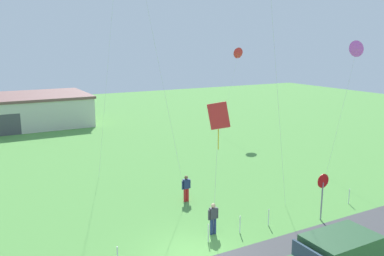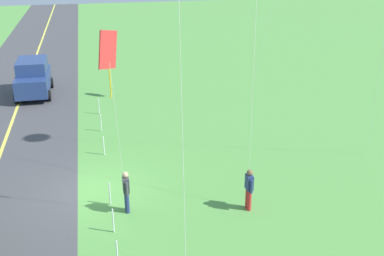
{
  "view_description": "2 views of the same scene",
  "coord_description": "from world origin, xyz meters",
  "px_view_note": "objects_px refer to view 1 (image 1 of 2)",
  "views": [
    {
      "loc": [
        -7.94,
        -14.26,
        9.18
      ],
      "look_at": [
        2.44,
        4.61,
        4.67
      ],
      "focal_mm": 37.54,
      "sensor_mm": 36.0,
      "label": 1
    },
    {
      "loc": [
        16.46,
        0.34,
        9.15
      ],
      "look_at": [
        0.37,
        4.01,
        2.47
      ],
      "focal_mm": 43.38,
      "sensor_mm": 36.0,
      "label": 2
    }
  ],
  "objects_px": {
    "stop_sign": "(323,188)",
    "kite_cyan_top": "(357,49)",
    "kite_green_far": "(238,53)",
    "person_adult_companion": "(186,188)",
    "kite_red_low": "(219,118)",
    "person_adult_near": "(213,218)",
    "warehouse_distant": "(4,112)"
  },
  "relations": [
    {
      "from": "person_adult_companion",
      "to": "warehouse_distant",
      "type": "xyz_separation_m",
      "value": [
        -7.66,
        29.33,
        0.89
      ]
    },
    {
      "from": "person_adult_near",
      "to": "kite_red_low",
      "type": "xyz_separation_m",
      "value": [
        0.04,
        -0.3,
        5.01
      ]
    },
    {
      "from": "stop_sign",
      "to": "kite_red_low",
      "type": "relative_size",
      "value": 0.38
    },
    {
      "from": "kite_red_low",
      "to": "kite_cyan_top",
      "type": "height_order",
      "value": "kite_cyan_top"
    },
    {
      "from": "stop_sign",
      "to": "kite_red_low",
      "type": "xyz_separation_m",
      "value": [
        -5.85,
        1.07,
        4.07
      ]
    },
    {
      "from": "kite_cyan_top",
      "to": "warehouse_distant",
      "type": "height_order",
      "value": "kite_cyan_top"
    },
    {
      "from": "kite_cyan_top",
      "to": "person_adult_near",
      "type": "bearing_deg",
      "value": -166.86
    },
    {
      "from": "person_adult_near",
      "to": "person_adult_companion",
      "type": "distance_m",
      "value": 4.41
    },
    {
      "from": "person_adult_companion",
      "to": "person_adult_near",
      "type": "bearing_deg",
      "value": -46.29
    },
    {
      "from": "stop_sign",
      "to": "person_adult_companion",
      "type": "bearing_deg",
      "value": 131.66
    },
    {
      "from": "stop_sign",
      "to": "warehouse_distant",
      "type": "height_order",
      "value": "warehouse_distant"
    },
    {
      "from": "person_adult_near",
      "to": "kite_green_far",
      "type": "xyz_separation_m",
      "value": [
        14.24,
        18.3,
        7.41
      ]
    },
    {
      "from": "kite_green_far",
      "to": "person_adult_near",
      "type": "bearing_deg",
      "value": -127.9
    },
    {
      "from": "stop_sign",
      "to": "warehouse_distant",
      "type": "relative_size",
      "value": 0.14
    },
    {
      "from": "person_adult_near",
      "to": "kite_cyan_top",
      "type": "bearing_deg",
      "value": -133.68
    },
    {
      "from": "stop_sign",
      "to": "kite_cyan_top",
      "type": "relative_size",
      "value": 0.27
    },
    {
      "from": "kite_red_low",
      "to": "kite_green_far",
      "type": "distance_m",
      "value": 23.53
    },
    {
      "from": "kite_green_far",
      "to": "warehouse_distant",
      "type": "distance_m",
      "value": 26.9
    },
    {
      "from": "kite_cyan_top",
      "to": "kite_green_far",
      "type": "bearing_deg",
      "value": 85.63
    },
    {
      "from": "kite_green_far",
      "to": "person_adult_companion",
      "type": "bearing_deg",
      "value": -133.9
    },
    {
      "from": "kite_cyan_top",
      "to": "stop_sign",
      "type": "bearing_deg",
      "value": -148.39
    },
    {
      "from": "kite_red_low",
      "to": "warehouse_distant",
      "type": "height_order",
      "value": "kite_red_low"
    },
    {
      "from": "kite_cyan_top",
      "to": "warehouse_distant",
      "type": "relative_size",
      "value": 0.51
    },
    {
      "from": "person_adult_companion",
      "to": "warehouse_distant",
      "type": "distance_m",
      "value": 30.32
    },
    {
      "from": "person_adult_companion",
      "to": "kite_red_low",
      "type": "relative_size",
      "value": 0.24
    },
    {
      "from": "stop_sign",
      "to": "kite_cyan_top",
      "type": "xyz_separation_m",
      "value": [
        7.19,
        4.42,
        7.06
      ]
    },
    {
      "from": "kite_green_far",
      "to": "warehouse_distant",
      "type": "xyz_separation_m",
      "value": [
        -21.09,
        15.37,
        -6.52
      ]
    },
    {
      "from": "kite_green_far",
      "to": "kite_red_low",
      "type": "bearing_deg",
      "value": -127.37
    },
    {
      "from": "person_adult_companion",
      "to": "warehouse_distant",
      "type": "bearing_deg",
      "value": 158.94
    },
    {
      "from": "stop_sign",
      "to": "person_adult_near",
      "type": "bearing_deg",
      "value": 166.9
    },
    {
      "from": "stop_sign",
      "to": "kite_green_far",
      "type": "bearing_deg",
      "value": 66.99
    },
    {
      "from": "kite_cyan_top",
      "to": "warehouse_distant",
      "type": "distance_m",
      "value": 37.21
    }
  ]
}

